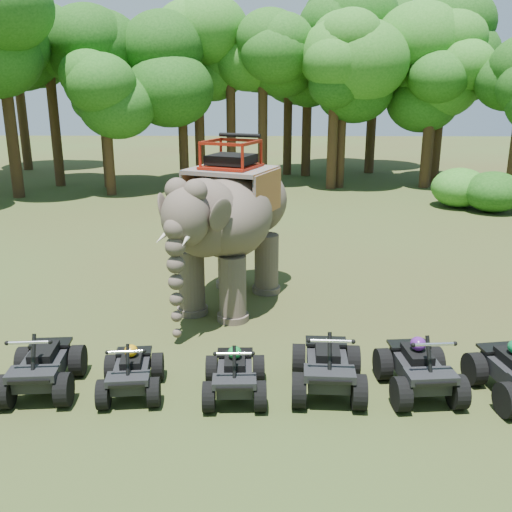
{
  "coord_description": "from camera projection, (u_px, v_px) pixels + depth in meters",
  "views": [
    {
      "loc": [
        0.23,
        -11.28,
        5.67
      ],
      "look_at": [
        0.0,
        1.2,
        1.9
      ],
      "focal_mm": 40.0,
      "sensor_mm": 36.0,
      "label": 1
    }
  ],
  "objects": [
    {
      "name": "atv_4",
      "position": [
        420.0,
        361.0,
        10.76
      ],
      "size": [
        1.46,
        1.9,
        1.32
      ],
      "primitive_type": null,
      "rotation": [
        0.0,
        0.0,
        0.09
      ],
      "color": "black",
      "rests_on": "ground"
    },
    {
      "name": "tree_2",
      "position": [
        431.0,
        122.0,
        31.83
      ],
      "size": [
        5.08,
        5.08,
        7.26
      ],
      "primitive_type": null,
      "color": "#195114",
      "rests_on": "ground"
    },
    {
      "name": "tree_26",
      "position": [
        107.0,
        130.0,
        29.5
      ],
      "size": [
        4.76,
        4.76,
        6.8
      ],
      "primitive_type": null,
      "color": "#195114",
      "rests_on": "ground"
    },
    {
      "name": "tree_29",
      "position": [
        430.0,
        110.0,
        31.36
      ],
      "size": [
        6.0,
        6.0,
        8.57
      ],
      "primitive_type": null,
      "color": "#195114",
      "rests_on": "ground"
    },
    {
      "name": "tree_33",
      "position": [
        53.0,
        111.0,
        32.01
      ],
      "size": [
        5.92,
        5.92,
        8.46
      ],
      "primitive_type": null,
      "color": "#195114",
      "rests_on": "ground"
    },
    {
      "name": "tree_30",
      "position": [
        440.0,
        101.0,
        32.57
      ],
      "size": [
        6.67,
        6.67,
        9.52
      ],
      "primitive_type": null,
      "color": "#195114",
      "rests_on": "ground"
    },
    {
      "name": "tree_40",
      "position": [
        199.0,
        103.0,
        32.91
      ],
      "size": [
        6.44,
        6.44,
        9.21
      ],
      "primitive_type": null,
      "color": "#195114",
      "rests_on": "ground"
    },
    {
      "name": "atv_0",
      "position": [
        42.0,
        359.0,
        10.84
      ],
      "size": [
        1.45,
        1.89,
        1.32
      ],
      "primitive_type": null,
      "rotation": [
        0.0,
        0.0,
        0.09
      ],
      "color": "black",
      "rests_on": "ground"
    },
    {
      "name": "elephant",
      "position": [
        230.0,
        223.0,
        14.85
      ],
      "size": [
        4.13,
        5.75,
        4.42
      ],
      "primitive_type": null,
      "rotation": [
        0.0,
        0.0,
        -0.39
      ],
      "color": "brown",
      "rests_on": "ground"
    },
    {
      "name": "tree_36",
      "position": [
        104.0,
        112.0,
        31.64
      ],
      "size": [
        5.89,
        5.89,
        8.42
      ],
      "primitive_type": null,
      "color": "#195114",
      "rests_on": "ground"
    },
    {
      "name": "tree_27",
      "position": [
        182.0,
        114.0,
        32.49
      ],
      "size": [
        5.68,
        5.68,
        8.11
      ],
      "primitive_type": null,
      "color": "#195114",
      "rests_on": "ground"
    },
    {
      "name": "tree_1",
      "position": [
        342.0,
        119.0,
        31.61
      ],
      "size": [
        5.34,
        5.34,
        7.63
      ],
      "primitive_type": null,
      "color": "#195114",
      "rests_on": "ground"
    },
    {
      "name": "atv_2",
      "position": [
        235.0,
        368.0,
        10.66
      ],
      "size": [
        1.21,
        1.62,
        1.17
      ],
      "primitive_type": null,
      "rotation": [
        0.0,
        0.0,
        0.04
      ],
      "color": "black",
      "rests_on": "ground"
    },
    {
      "name": "tree_32",
      "position": [
        19.0,
        90.0,
        37.96
      ],
      "size": [
        7.4,
        7.4,
        10.58
      ],
      "primitive_type": null,
      "color": "#195114",
      "rests_on": "ground"
    },
    {
      "name": "tree_35",
      "position": [
        334.0,
        111.0,
        31.05
      ],
      "size": [
        5.99,
        5.99,
        8.56
      ],
      "primitive_type": null,
      "color": "#195114",
      "rests_on": "ground"
    },
    {
      "name": "ground",
      "position": [
        255.0,
        355.0,
        12.44
      ],
      "size": [
        110.0,
        110.0,
        0.0
      ],
      "primitive_type": "plane",
      "color": "#47381E",
      "rests_on": "ground"
    },
    {
      "name": "tree_31",
      "position": [
        373.0,
        90.0,
        36.58
      ],
      "size": [
        7.42,
        7.42,
        10.6
      ],
      "primitive_type": null,
      "color": "#195114",
      "rests_on": "ground"
    },
    {
      "name": "tree_25",
      "position": [
        8.0,
        101.0,
        28.43
      ],
      "size": [
        6.81,
        6.81,
        9.73
      ],
      "primitive_type": null,
      "color": "#195114",
      "rests_on": "ground"
    },
    {
      "name": "tree_39",
      "position": [
        288.0,
        109.0,
        36.17
      ],
      "size": [
        5.8,
        5.8,
        8.28
      ],
      "primitive_type": null,
      "color": "#195114",
      "rests_on": "ground"
    },
    {
      "name": "tree_0",
      "position": [
        263.0,
        110.0,
        32.86
      ],
      "size": [
        5.95,
        5.95,
        8.5
      ],
      "primitive_type": null,
      "color": "#195114",
      "rests_on": "ground"
    },
    {
      "name": "tree_28",
      "position": [
        307.0,
        100.0,
        35.5
      ],
      "size": [
        6.64,
        6.64,
        9.49
      ],
      "primitive_type": null,
      "color": "#195114",
      "rests_on": "ground"
    },
    {
      "name": "tree_37",
      "position": [
        231.0,
        113.0,
        33.37
      ],
      "size": [
        5.66,
        5.66,
        8.08
      ],
      "primitive_type": null,
      "color": "#195114",
      "rests_on": "ground"
    },
    {
      "name": "tree_38",
      "position": [
        335.0,
        102.0,
        39.33
      ],
      "size": [
        6.28,
        6.28,
        8.97
      ],
      "primitive_type": null,
      "color": "#195114",
      "rests_on": "ground"
    },
    {
      "name": "atv_3",
      "position": [
        328.0,
        358.0,
        10.82
      ],
      "size": [
        1.43,
        1.91,
        1.37
      ],
      "primitive_type": null,
      "rotation": [
        0.0,
        0.0,
        -0.05
      ],
      "color": "black",
      "rests_on": "ground"
    },
    {
      "name": "atv_1",
      "position": [
        131.0,
        366.0,
        10.77
      ],
      "size": [
        1.29,
        1.66,
        1.14
      ],
      "primitive_type": null,
      "rotation": [
        0.0,
        0.0,
        0.11
      ],
      "color": "black",
      "rests_on": "ground"
    }
  ]
}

